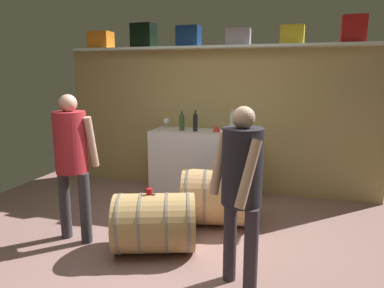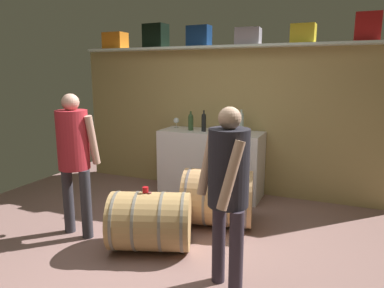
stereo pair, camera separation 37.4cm
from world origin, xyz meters
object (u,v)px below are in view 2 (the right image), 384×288
toolcase_yellow (303,34)px  wine_bottle_clear (241,122)px  toolcase_red (368,27)px  work_cabinet (211,163)px  toolcase_navy (199,36)px  toolcase_orange (115,41)px  wine_barrel_near (150,221)px  wine_bottle_dark (204,122)px  wine_bottle_green (191,122)px  wine_barrel_far (218,197)px  tasting_cup (145,190)px  winemaker_pouring (228,182)px  toolcase_grey (248,37)px  wine_glass (176,121)px  red_funnel (225,129)px  visitor_tasting (74,150)px  toolcase_black (156,36)px

toolcase_yellow → wine_bottle_clear: 1.39m
toolcase_red → work_cabinet: size_ratio=0.23×
work_cabinet → wine_bottle_clear: bearing=9.9°
toolcase_navy → toolcase_yellow: (1.44, 0.00, -0.02)m
toolcase_orange → wine_barrel_near: (1.72, -2.00, -1.97)m
wine_bottle_dark → toolcase_yellow: bearing=11.0°
wine_bottle_clear → toolcase_red: bearing=4.5°
toolcase_yellow → wine_barrel_near: 3.03m
toolcase_navy → toolcase_yellow: 1.45m
wine_bottle_green → wine_barrel_far: bearing=-51.5°
toolcase_orange → wine_bottle_clear: bearing=-2.9°
tasting_cup → winemaker_pouring: (0.96, -0.37, 0.31)m
toolcase_yellow → wine_bottle_dark: 1.75m
toolcase_navy → toolcase_grey: toolcase_navy is taller
wine_bottle_dark → wine_bottle_clear: 0.53m
wine_barrel_near → tasting_cup: size_ratio=15.91×
tasting_cup → toolcase_yellow: bearing=58.7°
toolcase_yellow → work_cabinet: toolcase_yellow is taller
wine_glass → toolcase_grey: bearing=5.4°
toolcase_grey → tasting_cup: size_ratio=5.50×
wine_glass → red_funnel: (0.80, -0.09, -0.06)m
work_cabinet → wine_bottle_green: size_ratio=5.33×
wine_bottle_dark → wine_bottle_green: 0.21m
toolcase_navy → winemaker_pouring: bearing=-60.0°
wine_barrel_near → toolcase_orange: bearing=110.9°
toolcase_navy → visitor_tasting: size_ratio=0.21×
toolcase_red → visitor_tasting: 3.71m
wine_glass → winemaker_pouring: 2.73m
toolcase_yellow → red_funnel: (-0.97, -0.19, -1.27)m
toolcase_black → toolcase_grey: bearing=4.3°
winemaker_pouring → red_funnel: bearing=-29.9°
wine_bottle_green → red_funnel: wine_bottle_green is taller
toolcase_grey → wine_bottle_green: size_ratio=1.18×
wine_barrel_far → work_cabinet: bearing=102.4°
toolcase_navy → toolcase_grey: bearing=3.2°
wine_bottle_clear → toolcase_orange: bearing=176.8°
toolcase_red → wine_barrel_near: toolcase_red is taller
toolcase_grey → toolcase_yellow: toolcase_yellow is taller
tasting_cup → visitor_tasting: (-0.86, -0.02, 0.33)m
toolcase_navy → work_cabinet: (0.27, -0.19, -1.81)m
red_funnel → work_cabinet: bearing=180.0°
wine_bottle_clear → tasting_cup: (-0.46, -1.88, -0.47)m
toolcase_yellow → wine_bottle_dark: toolcase_yellow is taller
toolcase_yellow → toolcase_orange: bearing=-177.4°
toolcase_black → tasting_cup: size_ratio=5.85×
visitor_tasting → toolcase_navy: bearing=80.6°
toolcase_black → toolcase_grey: 1.43m
wine_bottle_green → work_cabinet: bearing=6.6°
toolcase_orange → wine_bottle_clear: size_ratio=1.06×
toolcase_yellow → wine_barrel_near: toolcase_yellow is taller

